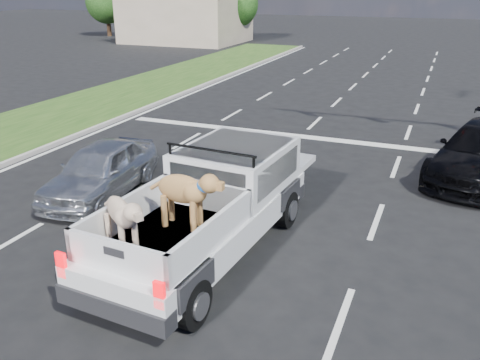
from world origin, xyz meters
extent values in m
plane|color=black|center=(0.00, 0.00, 0.00)|extent=(160.00, 160.00, 0.00)
cube|color=silver|center=(-5.25, 6.00, 0.01)|extent=(0.12, 60.00, 0.01)
cube|color=silver|center=(-1.75, 6.00, 0.01)|extent=(0.12, 60.00, 0.01)
cube|color=silver|center=(1.75, 6.00, 0.01)|extent=(0.12, 60.00, 0.01)
cube|color=silver|center=(-8.80, 6.00, 0.01)|extent=(0.15, 60.00, 0.01)
cube|color=silver|center=(0.00, 10.00, 0.01)|extent=(17.00, 0.45, 0.01)
cube|color=#224615|center=(-11.50, 6.00, 0.05)|extent=(5.00, 60.00, 0.10)
cube|color=#9E9791|center=(-9.05, 6.00, 0.07)|extent=(0.15, 60.00, 0.14)
cube|color=tan|center=(-20.00, 36.00, 2.20)|extent=(10.00, 8.00, 4.40)
cylinder|color=#332114|center=(-30.00, 38.00, 1.08)|extent=(0.44, 0.44, 2.16)
sphere|color=#12350E|center=(-30.00, 38.00, 3.30)|extent=(4.20, 4.20, 4.20)
cylinder|color=#332114|center=(-24.00, 38.00, 1.08)|extent=(0.44, 0.44, 2.16)
sphere|color=#12350E|center=(-24.00, 38.00, 3.30)|extent=(4.20, 4.20, 4.20)
cylinder|color=#332114|center=(-16.00, 38.00, 1.08)|extent=(0.44, 0.44, 2.16)
sphere|color=#12350E|center=(-16.00, 38.00, 3.30)|extent=(4.20, 4.20, 4.20)
cylinder|color=black|center=(-2.28, -0.83, 0.41)|extent=(0.36, 0.84, 0.82)
cylinder|color=black|center=(-0.42, -0.97, 0.41)|extent=(0.36, 0.84, 0.82)
cylinder|color=black|center=(-1.99, 3.14, 0.41)|extent=(0.36, 0.84, 0.82)
cylinder|color=black|center=(-0.12, 3.00, 0.41)|extent=(0.36, 0.84, 0.82)
cube|color=silver|center=(-1.20, 1.14, 0.71)|extent=(2.46, 5.83, 0.56)
cube|color=silver|center=(-1.10, 2.48, 1.45)|extent=(2.15, 2.61, 0.92)
cube|color=black|center=(-1.19, 1.26, 1.48)|extent=(1.66, 0.16, 0.67)
cylinder|color=black|center=(-1.18, 1.41, 2.13)|extent=(1.93, 0.20, 0.05)
cube|color=black|center=(-1.29, -0.12, 0.96)|extent=(2.11, 2.87, 0.06)
cube|color=silver|center=(-2.20, -0.05, 1.27)|extent=(0.29, 2.74, 0.56)
cube|color=silver|center=(-0.38, -0.19, 1.27)|extent=(0.29, 2.74, 0.56)
cube|color=silver|center=(-1.39, -1.44, 1.27)|extent=(1.91, 0.23, 0.56)
cube|color=red|center=(-2.32, -1.60, 1.02)|extent=(0.18, 0.08, 0.43)
cube|color=red|center=(-0.50, -1.74, 1.02)|extent=(0.18, 0.08, 0.43)
cube|color=black|center=(-1.40, -1.59, 0.52)|extent=(2.08, 0.47, 0.32)
imported|color=silver|center=(-5.00, 2.94, 0.68)|extent=(2.01, 4.14, 1.36)
camera|label=1|loc=(2.82, -6.88, 5.09)|focal=38.00mm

